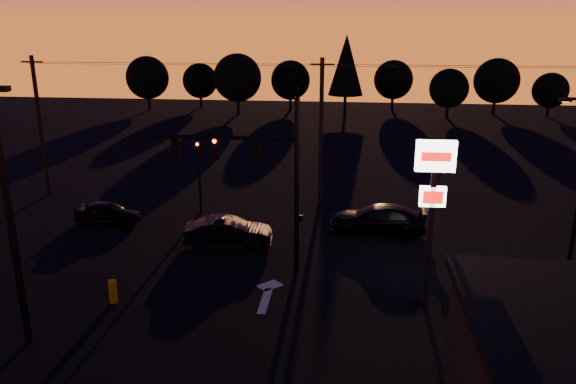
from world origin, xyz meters
name	(u,v)px	position (x,y,z in m)	size (l,w,h in m)	color
ground	(249,312)	(0.00, 0.00, 0.00)	(120.00, 120.00, 0.00)	black
lane_arrow	(267,293)	(0.50, 1.67, 0.01)	(1.20, 3.10, 0.01)	beige
traffic_signal_mast	(261,167)	(-0.10, 3.99, 4.94)	(6.79, 0.52, 8.58)	black
secondary_signal	(199,167)	(-5.00, 11.49, 2.86)	(0.30, 0.31, 4.35)	black
parking_lot_light	(8,203)	(-7.50, -3.00, 5.27)	(1.25, 0.30, 9.14)	black
pylon_sign	(433,189)	(7.00, 1.50, 4.91)	(1.50, 0.28, 6.80)	black
utility_pole_0	(40,126)	(-16.00, 14.00, 4.59)	(1.40, 0.26, 9.00)	black
utility_pole_1	(321,132)	(2.00, 14.00, 4.59)	(1.40, 0.26, 9.00)	black
power_wires	(322,65)	(2.00, 14.00, 8.57)	(36.00, 1.22, 0.07)	black
bollard	(113,292)	(-5.65, 0.18, 0.49)	(0.33, 0.33, 0.98)	#B2A906
tree_0	(147,78)	(-22.00, 50.00, 4.06)	(5.36, 5.36, 6.74)	black
tree_1	(200,81)	(-16.00, 53.00, 3.43)	(4.54, 4.54, 5.71)	black
tree_2	(237,78)	(-10.00, 48.00, 4.37)	(5.77, 5.78, 7.26)	black
tree_3	(290,80)	(-4.00, 52.00, 3.75)	(4.95, 4.95, 6.22)	black
tree_4	(346,65)	(3.00, 49.00, 5.93)	(4.18, 4.18, 9.50)	black
tree_5	(393,80)	(9.00, 54.00, 3.75)	(4.95, 4.95, 6.22)	black
tree_6	(449,88)	(15.00, 48.00, 3.43)	(4.54, 4.54, 5.71)	black
tree_7	(497,81)	(21.00, 51.00, 4.06)	(5.36, 5.36, 6.74)	black
tree_8	(550,90)	(27.00, 50.00, 3.12)	(4.12, 4.12, 5.19)	black
car_left	(108,213)	(-9.76, 9.12, 0.63)	(1.49, 3.69, 1.26)	black
car_mid	(228,232)	(-2.26, 6.68, 0.73)	(1.54, 4.42, 1.46)	black
car_right	(378,219)	(5.40, 9.43, 0.76)	(2.14, 5.26, 1.53)	black
suv_parked	(537,370)	(9.78, -3.76, 0.68)	(2.27, 4.92, 1.37)	black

